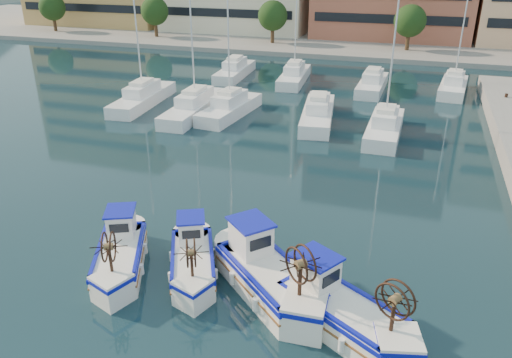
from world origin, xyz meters
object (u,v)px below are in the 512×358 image
(fishing_boat_c, at_px, (266,272))
(fishing_boat_d, at_px, (339,308))
(fishing_boat_a, at_px, (120,252))
(fishing_boat_b, at_px, (192,257))

(fishing_boat_c, xyz_separation_m, fishing_boat_d, (2.98, -1.16, -0.05))
(fishing_boat_d, bearing_deg, fishing_boat_a, 115.50)
(fishing_boat_d, bearing_deg, fishing_boat_b, 107.46)
(fishing_boat_a, relative_size, fishing_boat_d, 0.91)
(fishing_boat_a, distance_m, fishing_boat_c, 6.24)
(fishing_boat_a, xyz_separation_m, fishing_boat_b, (2.98, 0.63, -0.04))
(fishing_boat_b, relative_size, fishing_boat_c, 0.86)
(fishing_boat_b, height_order, fishing_boat_d, fishing_boat_d)
(fishing_boat_b, xyz_separation_m, fishing_boat_c, (3.24, -0.29, 0.17))
(fishing_boat_b, relative_size, fishing_boat_d, 0.87)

